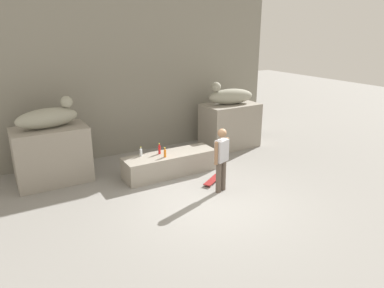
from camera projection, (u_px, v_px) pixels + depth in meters
The scene contains 12 objects.
ground_plane at pixel (207, 201), 8.72m from camera, with size 40.00×40.00×0.00m, color gray.
facade_wall at pixel (131, 59), 11.53m from camera, with size 10.24×0.60×6.08m, color gray.
pedestal_left at pixel (52, 155), 9.62m from camera, with size 1.89×1.17×1.52m, color gray.
pedestal_right at pixel (230, 125), 12.47m from camera, with size 1.89×1.17×1.52m, color gray.
statue_reclining_left at pixel (49, 117), 9.31m from camera, with size 1.67×0.81×0.78m.
statue_reclining_right at pixel (230, 96), 12.13m from camera, with size 1.68×0.84×0.78m.
ledge_block at pixel (170, 164), 10.24m from camera, with size 2.68×0.81×0.61m, color gray.
skater at pixel (221, 157), 8.98m from camera, with size 0.52×0.30×1.67m.
skateboard at pixel (213, 180), 9.76m from camera, with size 0.78×0.60×0.08m.
bottle_red at pixel (159, 149), 10.09m from camera, with size 0.07×0.07×0.31m.
bottle_clear at pixel (141, 152), 9.94m from camera, with size 0.07×0.07×0.26m.
bottle_orange at pixel (165, 153), 9.84m from camera, with size 0.07×0.07×0.28m.
Camera 1 is at (-4.30, -6.56, 4.06)m, focal length 33.45 mm.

